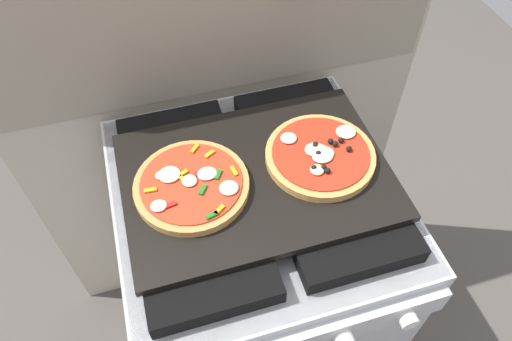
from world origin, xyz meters
name	(u,v)px	position (x,y,z in m)	size (l,w,h in m)	color
ground_plane	(256,336)	(0.00, 0.00, 0.00)	(4.00, 4.00, 0.00)	#4C4742
kitchen_backsplash	(221,110)	(0.00, 0.33, 0.79)	(1.10, 0.09, 1.55)	#B2A893
stove	(256,278)	(0.00, 0.00, 0.45)	(0.60, 0.64, 0.90)	#B7BABF
baking_tray	(256,176)	(0.00, 0.00, 0.91)	(0.54, 0.38, 0.02)	black
pizza_left	(192,187)	(-0.13, 0.00, 0.93)	(0.23, 0.23, 0.03)	#C18947
pizza_right	(320,154)	(0.14, 0.00, 0.93)	(0.23, 0.23, 0.03)	tan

